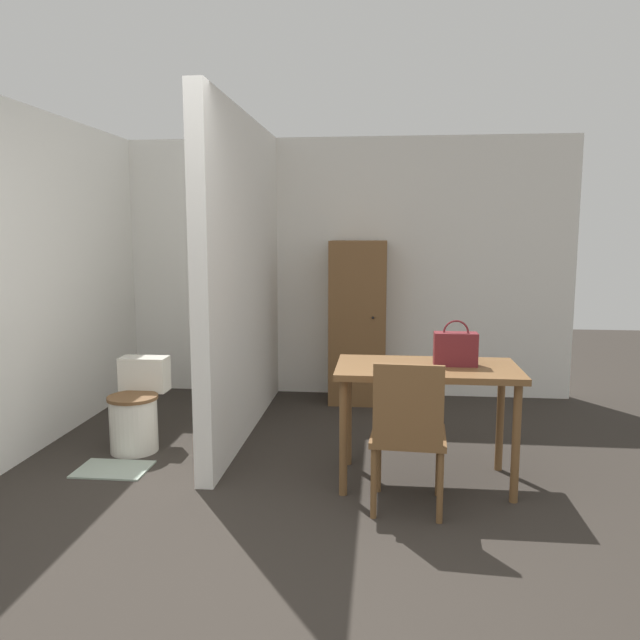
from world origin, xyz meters
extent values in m
plane|color=#2D2823|center=(0.00, 0.00, 0.00)|extent=(16.00, 16.00, 0.00)
cube|color=white|center=(0.00, 3.62, 1.25)|extent=(4.83, 0.12, 2.50)
cube|color=white|center=(-1.97, 1.78, 1.25)|extent=(0.12, 4.56, 2.50)
cube|color=white|center=(-0.50, 2.34, 1.25)|extent=(0.12, 2.44, 2.50)
cube|color=brown|center=(0.89, 1.39, 0.75)|extent=(1.15, 0.63, 0.04)
cylinder|color=brown|center=(0.38, 1.13, 0.36)|extent=(0.05, 0.05, 0.73)
cylinder|color=brown|center=(1.41, 1.13, 0.36)|extent=(0.05, 0.05, 0.73)
cylinder|color=brown|center=(0.38, 1.64, 0.36)|extent=(0.05, 0.05, 0.73)
cylinder|color=brown|center=(1.41, 1.64, 0.36)|extent=(0.05, 0.05, 0.73)
cube|color=brown|center=(0.77, 1.01, 0.43)|extent=(0.45, 0.45, 0.04)
cube|color=brown|center=(0.75, 0.81, 0.67)|extent=(0.39, 0.05, 0.45)
cylinder|color=brown|center=(0.59, 1.20, 0.21)|extent=(0.04, 0.04, 0.41)
cylinder|color=brown|center=(0.96, 1.18, 0.21)|extent=(0.04, 0.04, 0.41)
cylinder|color=brown|center=(0.57, 0.83, 0.21)|extent=(0.04, 0.04, 0.41)
cylinder|color=brown|center=(0.94, 0.81, 0.21)|extent=(0.04, 0.04, 0.41)
cylinder|color=silver|center=(-1.21, 1.74, 0.20)|extent=(0.34, 0.34, 0.40)
cylinder|color=brown|center=(-1.21, 1.74, 0.41)|extent=(0.37, 0.37, 0.02)
cube|color=silver|center=(-1.21, 1.98, 0.53)|extent=(0.36, 0.18, 0.26)
cube|color=maroon|center=(1.07, 1.42, 0.87)|extent=(0.27, 0.12, 0.21)
torus|color=maroon|center=(1.07, 1.42, 0.98)|extent=(0.16, 0.01, 0.16)
cube|color=brown|center=(0.37, 3.30, 0.76)|extent=(0.53, 0.47, 1.52)
sphere|color=black|center=(0.52, 3.05, 0.84)|extent=(0.02, 0.02, 0.02)
cube|color=#99A899|center=(-1.21, 1.36, 0.01)|extent=(0.48, 0.34, 0.01)
camera|label=1|loc=(0.61, -2.53, 1.62)|focal=35.00mm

